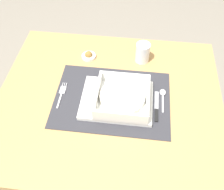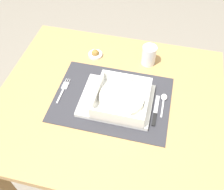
{
  "view_description": "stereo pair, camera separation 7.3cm",
  "coord_description": "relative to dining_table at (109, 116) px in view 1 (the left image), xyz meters",
  "views": [
    {
      "loc": [
        0.09,
        -0.61,
        1.53
      ],
      "look_at": [
        0.01,
        -0.0,
        0.78
      ],
      "focal_mm": 41.63,
      "sensor_mm": 36.0,
      "label": 1
    },
    {
      "loc": [
        0.16,
        -0.6,
        1.53
      ],
      "look_at": [
        0.01,
        -0.0,
        0.78
      ],
      "focal_mm": 41.63,
      "sensor_mm": 36.0,
      "label": 2
    }
  ],
  "objects": [
    {
      "name": "serving_plate",
      "position": [
        0.03,
        -0.01,
        0.13
      ],
      "size": [
        0.27,
        0.21,
        0.02
      ],
      "primitive_type": "cube",
      "color": "white",
      "rests_on": "placemat"
    },
    {
      "name": "ground_plane",
      "position": [
        0.0,
        0.0,
        -0.63
      ],
      "size": [
        6.0,
        6.0,
        0.0
      ],
      "primitive_type": "plane",
      "color": "gray"
    },
    {
      "name": "drinking_glass",
      "position": [
        0.12,
        0.23,
        0.15
      ],
      "size": [
        0.06,
        0.06,
        0.09
      ],
      "color": "white",
      "rests_on": "dining_table"
    },
    {
      "name": "placemat",
      "position": [
        0.01,
        -0.0,
        0.12
      ],
      "size": [
        0.44,
        0.32,
        0.0
      ],
      "primitive_type": "cube",
      "color": "#2D2D33",
      "rests_on": "dining_table"
    },
    {
      "name": "condiment_saucer",
      "position": [
        -0.12,
        0.22,
        0.13
      ],
      "size": [
        0.06,
        0.06,
        0.03
      ],
      "color": "white",
      "rests_on": "dining_table"
    },
    {
      "name": "dining_table",
      "position": [
        0.0,
        0.0,
        0.0
      ],
      "size": [
        0.87,
        0.76,
        0.75
      ],
      "color": "#B2844C",
      "rests_on": "ground"
    },
    {
      "name": "fork",
      "position": [
        -0.18,
        0.0,
        0.12
      ],
      "size": [
        0.02,
        0.13,
        0.0
      ],
      "rotation": [
        0.0,
        0.0,
        0.08
      ],
      "color": "silver",
      "rests_on": "placemat"
    },
    {
      "name": "butter_knife",
      "position": [
        0.18,
        -0.03,
        0.12
      ],
      "size": [
        0.01,
        0.14,
        0.01
      ],
      "rotation": [
        0.0,
        0.0,
        -0.03
      ],
      "color": "black",
      "rests_on": "placemat"
    },
    {
      "name": "spoon",
      "position": [
        0.21,
        0.04,
        0.12
      ],
      "size": [
        0.02,
        0.11,
        0.01
      ],
      "rotation": [
        0.0,
        0.0,
        0.06
      ],
      "color": "silver",
      "rests_on": "placemat"
    },
    {
      "name": "porridge_bowl",
      "position": [
        0.05,
        -0.02,
        0.15
      ],
      "size": [
        0.19,
        0.19,
        0.05
      ],
      "color": "white",
      "rests_on": "serving_plate"
    }
  ]
}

